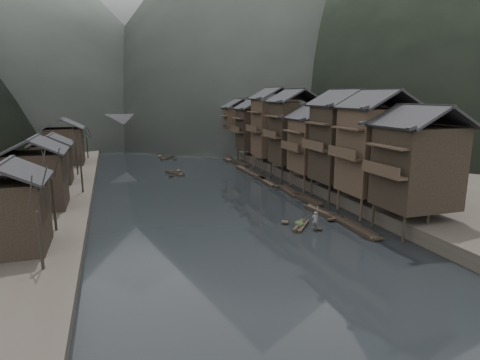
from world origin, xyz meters
name	(u,v)px	position (x,y,z in m)	size (l,w,h in m)	color
water	(231,224)	(0.00, 0.00, 0.00)	(300.00, 300.00, 0.00)	black
right_bank	(328,153)	(35.00, 40.00, 0.90)	(40.00, 200.00, 1.80)	#2D2823
stilt_houses	(299,127)	(17.28, 18.97, 8.86)	(9.00, 67.60, 15.54)	black
left_houses	(48,156)	(-20.50, 20.12, 5.66)	(8.10, 53.20, 8.73)	black
bare_trees	(72,154)	(-17.00, 15.17, 6.41)	(3.80, 60.55, 7.60)	black
moored_sampans	(258,175)	(11.93, 23.66, 0.20)	(3.29, 67.50, 0.47)	black
midriver_boats	(166,159)	(-0.91, 47.20, 0.20)	(4.58, 35.83, 0.44)	black
stone_bridge	(156,128)	(0.00, 72.00, 5.11)	(40.00, 6.00, 9.00)	#4C4C4F
hills	(148,8)	(8.39, 165.89, 54.28)	(320.00, 380.00, 116.93)	black
hero_sampan	(301,225)	(6.78, -3.45, 0.20)	(3.38, 3.92, 0.43)	black
cargo_heap	(300,220)	(6.66, -3.29, 0.72)	(0.98, 1.28, 0.59)	black
boatman	(315,218)	(7.76, -4.65, 1.32)	(0.65, 0.43, 1.79)	#545456
bamboo_pole	(318,194)	(7.96, -4.65, 3.81)	(0.06, 0.06, 3.94)	#8C7A51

